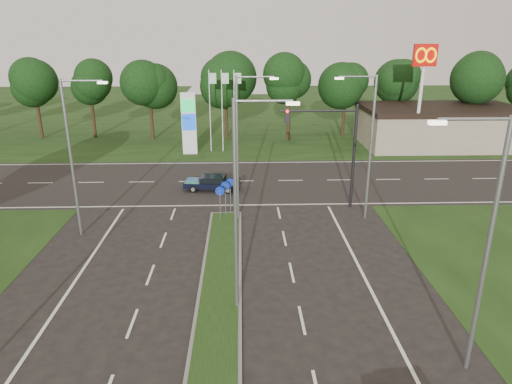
{
  "coord_description": "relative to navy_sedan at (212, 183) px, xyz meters",
  "views": [
    {
      "loc": [
        1.07,
        -11.06,
        11.26
      ],
      "look_at": [
        1.91,
        14.97,
        2.2
      ],
      "focal_mm": 32.0,
      "sensor_mm": 36.0,
      "label": 1
    }
  ],
  "objects": [
    {
      "name": "mcdonalds_sign",
      "position": [
        19.17,
        10.12,
        7.38
      ],
      "size": [
        2.2,
        0.47,
        10.4
      ],
      "color": "silver",
      "rests_on": "ground"
    },
    {
      "name": "treeline_far",
      "position": [
        1.27,
        18.08,
        6.23
      ],
      "size": [
        6.0,
        6.0,
        9.9
      ],
      "color": "black",
      "rests_on": "ground"
    },
    {
      "name": "streetlight_right_near",
      "position": [
        9.97,
        -19.85,
        4.48
      ],
      "size": [
        2.53,
        0.22,
        9.0
      ],
      "rotation": [
        0.0,
        0.0,
        3.14
      ],
      "color": "gray",
      "rests_on": "ground"
    },
    {
      "name": "median_kerb",
      "position": [
        1.17,
        -17.85,
        -0.54
      ],
      "size": [
        2.0,
        26.0,
        0.12
      ],
      "primitive_type": "cube",
      "color": "slate",
      "rests_on": "ground"
    },
    {
      "name": "streetlight_left_far",
      "position": [
        -7.13,
        -7.85,
        4.48
      ],
      "size": [
        2.53,
        0.22,
        9.0
      ],
      "color": "gray",
      "rests_on": "ground"
    },
    {
      "name": "streetlight_right_far",
      "position": [
        9.97,
        -5.85,
        4.48
      ],
      "size": [
        2.53,
        0.22,
        9.0
      ],
      "rotation": [
        0.0,
        0.0,
        3.14
      ],
      "color": "gray",
      "rests_on": "ground"
    },
    {
      "name": "cross_road",
      "position": [
        1.17,
        2.15,
        -0.6
      ],
      "size": [
        160.0,
        12.0,
        0.02
      ],
      "primitive_type": "cube",
      "color": "black",
      "rests_on": "ground"
    },
    {
      "name": "gas_pylon",
      "position": [
        -2.61,
        11.2,
        2.59
      ],
      "size": [
        5.8,
        1.26,
        8.0
      ],
      "color": "silver",
      "rests_on": "ground"
    },
    {
      "name": "traffic_signal",
      "position": [
        8.36,
        -3.85,
        4.05
      ],
      "size": [
        5.1,
        0.42,
        7.0
      ],
      "color": "black",
      "rests_on": "ground"
    },
    {
      "name": "streetlight_median_near",
      "position": [
        2.17,
        -15.85,
        4.48
      ],
      "size": [
        2.53,
        0.22,
        9.0
      ],
      "color": "gray",
      "rests_on": "ground"
    },
    {
      "name": "median_signs",
      "position": [
        1.17,
        -5.45,
        1.11
      ],
      "size": [
        1.16,
        1.76,
        2.38
      ],
      "color": "gray",
      "rests_on": "ground"
    },
    {
      "name": "commercial_building",
      "position": [
        23.17,
        14.15,
        1.4
      ],
      "size": [
        16.0,
        9.0,
        4.0
      ],
      "primitive_type": "cube",
      "color": "gray",
      "rests_on": "ground"
    },
    {
      "name": "streetlight_median_far",
      "position": [
        2.17,
        -5.85,
        4.48
      ],
      "size": [
        2.53,
        0.22,
        9.0
      ],
      "color": "gray",
      "rests_on": "ground"
    },
    {
      "name": "navy_sedan",
      "position": [
        0.0,
        0.0,
        0.0
      ],
      "size": [
        4.25,
        2.16,
        1.12
      ],
      "rotation": [
        0.0,
        0.0,
        1.45
      ],
      "color": "black",
      "rests_on": "ground"
    },
    {
      "name": "verge_far",
      "position": [
        1.17,
        33.15,
        -0.6
      ],
      "size": [
        160.0,
        50.0,
        0.02
      ],
      "primitive_type": "cube",
      "color": "black",
      "rests_on": "ground"
    }
  ]
}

